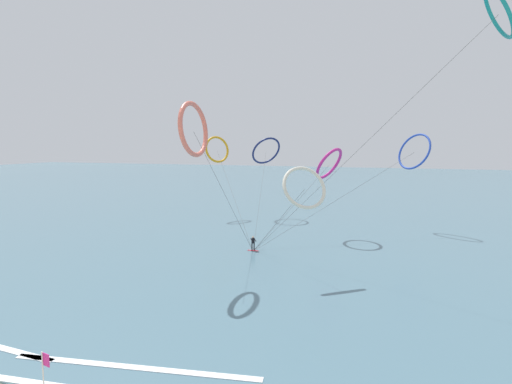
% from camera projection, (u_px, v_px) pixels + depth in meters
% --- Properties ---
extents(sea_water, '(400.00, 200.00, 0.08)m').
position_uv_depth(sea_water, '(354.00, 189.00, 113.05)').
color(sea_water, slate).
rests_on(sea_water, ground).
extents(surfer_crimson, '(1.40, 0.73, 1.70)m').
position_uv_depth(surfer_crimson, '(253.00, 244.00, 47.58)').
color(surfer_crimson, red).
rests_on(surfer_crimson, ground).
extents(kite_magenta, '(9.09, 13.18, 11.76)m').
position_uv_depth(kite_magenta, '(329.00, 164.00, 54.23)').
color(kite_magenta, '#CC288E').
rests_on(kite_magenta, ground).
extents(kite_coral, '(2.84, 12.46, 16.05)m').
position_uv_depth(kite_coral, '(194.00, 129.00, 37.45)').
color(kite_coral, '#EA7260').
rests_on(kite_coral, ground).
extents(kite_ivory, '(9.70, 9.29, 10.22)m').
position_uv_depth(kite_ivory, '(304.00, 188.00, 37.81)').
color(kite_ivory, silver).
rests_on(kite_ivory, ground).
extents(kite_navy, '(8.19, 25.56, 13.27)m').
position_uv_depth(kite_navy, '(266.00, 151.00, 69.34)').
color(kite_navy, navy).
rests_on(kite_navy, ground).
extents(kite_cobalt, '(20.32, 21.81, 13.68)m').
position_uv_depth(kite_cobalt, '(414.00, 152.00, 58.85)').
color(kite_cobalt, '#2647B7').
rests_on(kite_cobalt, ground).
extents(kite_teal, '(22.68, 11.68, 23.32)m').
position_uv_depth(kite_teal, '(498.00, 13.00, 29.47)').
color(kite_teal, teal).
rests_on(kite_teal, ground).
extents(kite_amber, '(14.91, 22.29, 13.48)m').
position_uv_depth(kite_amber, '(217.00, 149.00, 69.32)').
color(kite_amber, orange).
rests_on(kite_amber, ground).
extents(beach_flag, '(0.47, 0.12, 3.01)m').
position_uv_depth(beach_flag, '(45.00, 373.00, 18.81)').
color(beach_flag, silver).
rests_on(beach_flag, ground).
extents(wave_crest_far, '(14.21, 2.55, 0.12)m').
position_uv_depth(wave_crest_far, '(134.00, 368.00, 22.87)').
color(wave_crest_far, white).
rests_on(wave_crest_far, ground).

